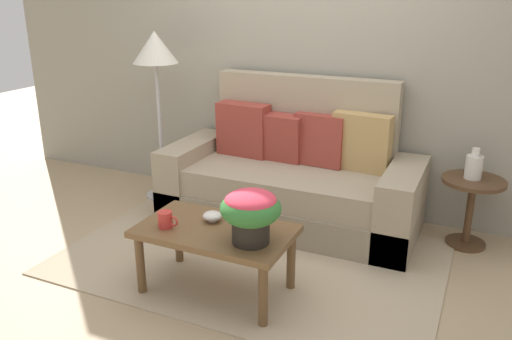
% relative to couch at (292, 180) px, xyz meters
% --- Properties ---
extents(ground_plane, '(14.00, 14.00, 0.00)m').
position_rel_couch_xyz_m(ground_plane, '(-0.02, -0.83, -0.36)').
color(ground_plane, tan).
extents(wall_back, '(6.40, 0.12, 2.87)m').
position_rel_couch_xyz_m(wall_back, '(-0.02, 0.47, 1.08)').
color(wall_back, gray).
rests_on(wall_back, ground).
extents(area_rug, '(2.68, 1.75, 0.01)m').
position_rel_couch_xyz_m(area_rug, '(-0.02, -0.75, -0.35)').
color(area_rug, tan).
rests_on(area_rug, ground).
extents(couch, '(2.08, 0.88, 1.18)m').
position_rel_couch_xyz_m(couch, '(0.00, 0.00, 0.00)').
color(couch, gray).
rests_on(couch, ground).
extents(coffee_table, '(0.97, 0.56, 0.45)m').
position_rel_couch_xyz_m(coffee_table, '(-0.04, -1.24, 0.03)').
color(coffee_table, brown).
rests_on(coffee_table, ground).
extents(side_table, '(0.46, 0.46, 0.53)m').
position_rel_couch_xyz_m(side_table, '(1.38, 0.13, 0.01)').
color(side_table, '#4C331E').
rests_on(side_table, ground).
extents(floor_lamp, '(0.39, 0.39, 1.52)m').
position_rel_couch_xyz_m(floor_lamp, '(-1.28, -0.02, 0.92)').
color(floor_lamp, '#B2B2B7').
rests_on(floor_lamp, ground).
extents(potted_plant, '(0.36, 0.36, 0.32)m').
position_rel_couch_xyz_m(potted_plant, '(0.24, -1.32, 0.29)').
color(potted_plant, black).
rests_on(potted_plant, coffee_table).
extents(coffee_mug, '(0.14, 0.09, 0.10)m').
position_rel_couch_xyz_m(coffee_mug, '(-0.33, -1.36, 0.14)').
color(coffee_mug, red).
rests_on(coffee_mug, coffee_table).
extents(snack_bowl, '(0.13, 0.13, 0.07)m').
position_rel_couch_xyz_m(snack_bowl, '(-0.11, -1.15, 0.13)').
color(snack_bowl, silver).
rests_on(snack_bowl, coffee_table).
extents(table_vase, '(0.12, 0.12, 0.23)m').
position_rel_couch_xyz_m(table_vase, '(1.37, 0.14, 0.27)').
color(table_vase, silver).
rests_on(table_vase, side_table).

